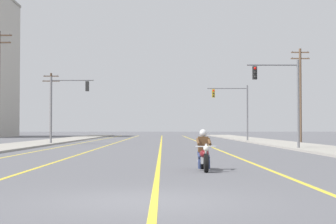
# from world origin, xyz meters

# --- Properties ---
(ground_plane) EXTENTS (400.00, 400.00, 0.00)m
(ground_plane) POSITION_xyz_m (0.00, 0.00, 0.00)
(ground_plane) COLOR #5B5B60
(lane_stripe_center) EXTENTS (0.16, 100.00, 0.01)m
(lane_stripe_center) POSITION_xyz_m (0.26, 45.00, 0.00)
(lane_stripe_center) COLOR yellow
(lane_stripe_center) RESTS_ON ground
(lane_stripe_left) EXTENTS (0.16, 100.00, 0.01)m
(lane_stripe_left) POSITION_xyz_m (-4.31, 45.00, 0.00)
(lane_stripe_left) COLOR yellow
(lane_stripe_left) RESTS_ON ground
(lane_stripe_right) EXTENTS (0.16, 100.00, 0.01)m
(lane_stripe_right) POSITION_xyz_m (4.26, 45.00, 0.00)
(lane_stripe_right) COLOR yellow
(lane_stripe_right) RESTS_ON ground
(lane_stripe_far_left) EXTENTS (0.16, 100.00, 0.01)m
(lane_stripe_far_left) POSITION_xyz_m (-7.68, 45.00, 0.00)
(lane_stripe_far_left) COLOR yellow
(lane_stripe_far_left) RESTS_ON ground
(sidewalk_kerb_right) EXTENTS (4.40, 110.00, 0.14)m
(sidewalk_kerb_right) POSITION_xyz_m (11.38, 40.00, 0.07)
(sidewalk_kerb_right) COLOR #9E998E
(sidewalk_kerb_right) RESTS_ON ground
(sidewalk_kerb_left) EXTENTS (4.40, 110.00, 0.14)m
(sidewalk_kerb_left) POSITION_xyz_m (-11.38, 40.00, 0.07)
(sidewalk_kerb_left) COLOR #9E998E
(sidewalk_kerb_left) RESTS_ON ground
(motorcycle_with_rider) EXTENTS (0.70, 2.19, 1.46)m
(motorcycle_with_rider) POSITION_xyz_m (1.89, 7.89, 0.59)
(motorcycle_with_rider) COLOR black
(motorcycle_with_rider) RESTS_ON ground
(traffic_signal_near_right) EXTENTS (3.62, 0.37, 6.20)m
(traffic_signal_near_right) POSITION_xyz_m (8.78, 25.68, 4.02)
(traffic_signal_near_right) COLOR slate
(traffic_signal_near_right) RESTS_ON ground
(traffic_signal_near_left) EXTENTS (3.97, 0.37, 6.20)m
(traffic_signal_near_left) POSITION_xyz_m (-8.65, 37.80, 4.04)
(traffic_signal_near_left) COLOR slate
(traffic_signal_near_left) RESTS_ON ground
(traffic_signal_mid_right) EXTENTS (4.47, 0.37, 6.20)m
(traffic_signal_mid_right) POSITION_xyz_m (8.45, 47.66, 4.07)
(traffic_signal_mid_right) COLOR slate
(traffic_signal_mid_right) RESTS_ON ground
(utility_pole_right_far) EXTENTS (1.98, 0.26, 9.85)m
(utility_pole_right_far) POSITION_xyz_m (14.87, 44.98, 5.27)
(utility_pole_right_far) COLOR brown
(utility_pole_right_far) RESTS_ON ground
(utility_pole_left_far) EXTENTS (2.25, 0.26, 8.73)m
(utility_pole_left_far) POSITION_xyz_m (-14.31, 59.63, 4.72)
(utility_pole_left_far) COLOR #4C3828
(utility_pole_left_far) RESTS_ON ground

